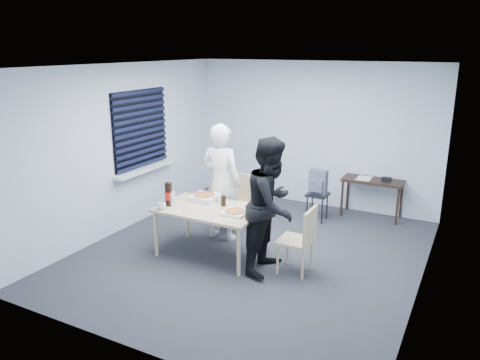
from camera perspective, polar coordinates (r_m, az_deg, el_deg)
The scene contains 19 objects.
room at distance 7.79m, azimuth -11.82°, elevation 5.33°, with size 5.00×5.00×5.00m.
dining_table at distance 6.49m, azimuth -3.66°, elevation -3.93°, with size 1.42×0.90×0.69m.
chair_far at distance 7.46m, azimuth -0.57°, elevation -2.16°, with size 0.42×0.42×0.89m.
chair_right at distance 6.04m, azimuth 7.56°, elevation -6.81°, with size 0.42×0.42×0.89m.
person_white at distance 6.98m, azimuth -2.32°, elevation -0.28°, with size 0.65×0.42×1.77m, color white.
person_black at distance 5.99m, azimuth 3.86°, elevation -3.10°, with size 0.86×0.47×1.77m, color black.
side_table at distance 8.24m, azimuth 15.86°, elevation -0.45°, with size 1.00×0.45×0.67m.
stool at distance 7.94m, azimuth 9.41°, elevation -2.38°, with size 0.34×0.34×0.47m.
backpack at distance 7.84m, azimuth 9.49°, elevation -0.26°, with size 0.29×0.21×0.41m.
pizza_box_a at distance 6.78m, azimuth -4.34°, elevation -2.11°, with size 0.36×0.36×0.09m.
pizza_box_b at distance 6.22m, azimuth -0.62°, elevation -3.97°, with size 0.32×0.32×0.05m.
mug_a at distance 6.48m, azimuth -9.56°, elevation -3.12°, with size 0.12×0.12×0.10m, color white.
mug_b at distance 6.69m, azimuth -2.50°, elevation -2.31°, with size 0.10×0.10×0.09m, color white.
cola_glass at distance 6.52m, azimuth -2.03°, elevation -2.55°, with size 0.07×0.07×0.15m, color black.
soda_bottle at distance 6.58m, azimuth -8.70°, elevation -1.77°, with size 0.10×0.10×0.33m.
plastic_cups at distance 6.59m, azimuth -8.24°, elevation -2.28°, with size 0.08×0.08×0.20m, color silver.
rubber_band at distance 6.11m, azimuth -3.25°, elevation -4.57°, with size 0.06×0.06×0.00m, color red.
papers at distance 8.24m, azimuth 14.88°, elevation 0.20°, with size 0.23×0.31×0.01m, color white.
black_box at distance 8.16m, azimuth 17.41°, elevation 0.07°, with size 0.15×0.11×0.06m, color black.
Camera 1 is at (2.70, -5.49, 2.85)m, focal length 35.00 mm.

